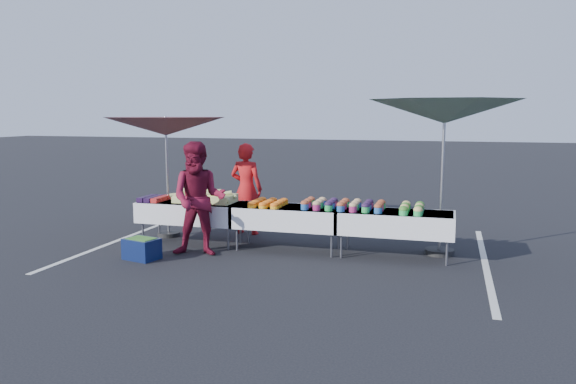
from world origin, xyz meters
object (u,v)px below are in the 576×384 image
(table_right, at_px, (395,222))
(umbrella_right, at_px, (445,113))
(customer, at_px, (199,199))
(umbrella_left, at_px, (166,127))
(table_left, at_px, (192,211))
(vendor, at_px, (246,189))
(table_center, at_px, (288,216))
(storage_bin, at_px, (142,248))

(table_right, relative_size, umbrella_right, 0.57)
(customer, xyz_separation_m, umbrella_left, (-1.18, 1.15, 1.13))
(table_left, relative_size, vendor, 1.06)
(table_center, bearing_deg, umbrella_left, 170.84)
(table_center, height_order, customer, customer)
(table_left, height_order, umbrella_right, umbrella_right)
(storage_bin, bearing_deg, umbrella_right, 34.06)
(table_right, relative_size, umbrella_left, 0.69)
(table_left, height_order, customer, customer)
(table_center, bearing_deg, table_right, 0.00)
(table_left, xyz_separation_m, table_center, (1.80, 0.00, 0.00))
(table_right, height_order, customer, customer)
(customer, bearing_deg, vendor, 71.32)
(vendor, relative_size, umbrella_left, 0.65)
(table_center, relative_size, umbrella_right, 0.57)
(table_right, xyz_separation_m, customer, (-3.10, -0.75, 0.35))
(vendor, bearing_deg, table_center, 143.01)
(vendor, distance_m, storage_bin, 2.57)
(table_center, distance_m, umbrella_left, 2.91)
(table_left, bearing_deg, umbrella_right, 5.31)
(table_center, relative_size, umbrella_left, 0.69)
(umbrella_left, height_order, storage_bin, umbrella_left)
(vendor, bearing_deg, customer, 90.03)
(umbrella_left, distance_m, storage_bin, 2.54)
(vendor, relative_size, storage_bin, 2.92)
(vendor, xyz_separation_m, umbrella_right, (3.63, -0.63, 1.45))
(umbrella_right, height_order, storage_bin, umbrella_right)
(table_right, distance_m, customer, 3.21)
(table_center, relative_size, storage_bin, 3.08)
(table_right, bearing_deg, umbrella_right, 29.74)
(table_left, distance_m, customer, 0.97)
(vendor, bearing_deg, umbrella_right, 175.40)
(vendor, xyz_separation_m, customer, (-0.16, -1.78, 0.05))
(table_left, bearing_deg, umbrella_left, 149.51)
(table_center, xyz_separation_m, vendor, (-1.13, 1.03, 0.30))
(table_center, xyz_separation_m, umbrella_right, (2.50, 0.40, 1.74))
(customer, distance_m, umbrella_right, 4.20)
(customer, height_order, umbrella_left, umbrella_left)
(table_left, relative_size, customer, 1.00)
(customer, height_order, umbrella_right, umbrella_right)
(table_center, height_order, umbrella_left, umbrella_left)
(table_center, bearing_deg, storage_bin, -148.87)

